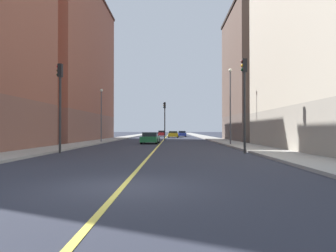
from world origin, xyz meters
TOP-DOWN VIEW (x-y plane):
  - ground_plane at (0.00, 0.00)m, footprint 400.00×400.00m
  - sidewalk_left at (8.21, 49.00)m, footprint 2.98×168.00m
  - sidewalk_right at (-8.21, 49.00)m, footprint 2.98×168.00m
  - lane_center_stripe at (0.00, 49.00)m, footprint 0.16×154.00m
  - building_left_mid at (13.79, 35.50)m, footprint 8.48×15.12m
  - building_right_midblock at (-13.79, 36.51)m, footprint 8.48×25.79m
  - traffic_light_left_near at (6.31, 12.36)m, footprint 0.40×0.32m
  - traffic_light_right_near at (-6.34, 12.36)m, footprint 0.40×0.32m
  - traffic_light_median_far at (0.21, 38.06)m, footprint 0.40×0.32m
  - street_lamp_left_near at (7.33, 22.83)m, footprint 0.36×0.36m
  - street_lamp_right_near at (-7.33, 28.85)m, footprint 0.36×0.36m
  - car_green at (-1.16, 26.79)m, footprint 2.08×4.00m
  - car_red at (-1.22, 65.04)m, footprint 1.87×4.04m
  - car_yellow at (1.54, 53.17)m, footprint 1.97×4.07m
  - car_blue at (3.57, 61.62)m, footprint 1.85×4.16m

SIDE VIEW (x-z plane):
  - ground_plane at x=0.00m, z-range 0.00..0.00m
  - lane_center_stripe at x=0.00m, z-range 0.00..0.01m
  - sidewalk_left at x=8.21m, z-range 0.00..0.15m
  - sidewalk_right at x=-8.21m, z-range 0.00..0.15m
  - car_green at x=-1.16m, z-range -0.01..1.30m
  - car_blue at x=3.57m, z-range -0.02..1.30m
  - car_yellow at x=1.54m, z-range 0.01..1.32m
  - car_red at x=-1.22m, z-range -0.03..1.36m
  - traffic_light_median_far at x=0.21m, z-range 0.87..6.65m
  - traffic_light_right_near at x=-6.34m, z-range 0.89..7.04m
  - street_lamp_right_near at x=-7.33m, z-range 0.88..7.36m
  - traffic_light_left_near at x=6.31m, z-range 0.92..7.37m
  - street_lamp_left_near at x=7.33m, z-range 0.92..8.65m
  - building_left_mid at x=13.79m, z-range 0.01..18.86m
  - building_right_midblock at x=-13.79m, z-range 0.01..22.61m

